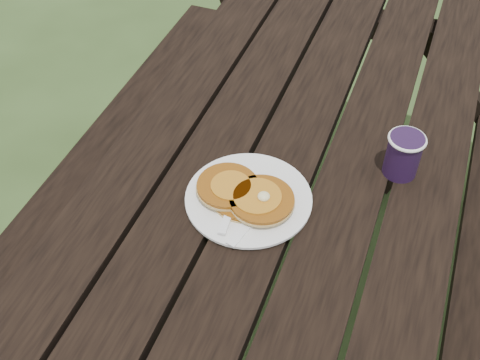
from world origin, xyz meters
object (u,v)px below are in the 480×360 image
(coffee_cup, at_px, (404,153))
(picnic_table, at_px, (288,236))
(plate, at_px, (249,199))
(pancake_stack, at_px, (245,195))

(coffee_cup, bearing_deg, picnic_table, 168.49)
(plate, height_order, coffee_cup, coffee_cup)
(picnic_table, bearing_deg, coffee_cup, -11.51)
(coffee_cup, bearing_deg, plate, -144.87)
(picnic_table, relative_size, pancake_stack, 8.81)
(picnic_table, bearing_deg, pancake_stack, -98.41)
(picnic_table, xyz_separation_m, pancake_stack, (-0.04, -0.25, 0.41))
(plate, distance_m, coffee_cup, 0.34)
(picnic_table, bearing_deg, plate, -97.71)
(picnic_table, distance_m, plate, 0.46)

